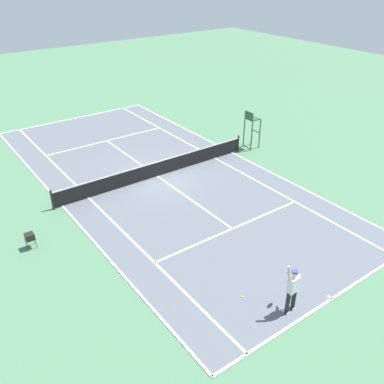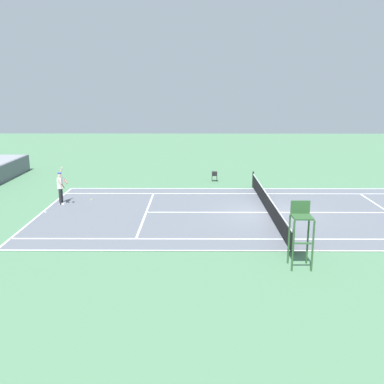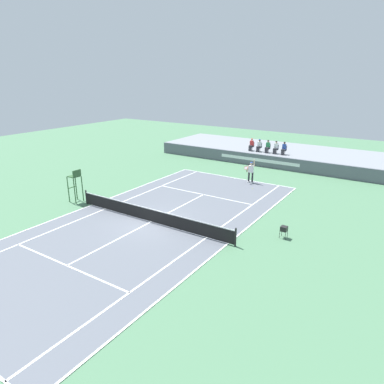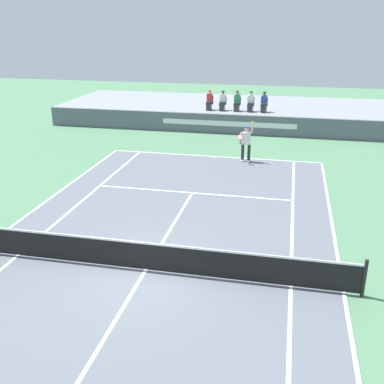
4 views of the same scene
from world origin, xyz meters
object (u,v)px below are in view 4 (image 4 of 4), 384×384
object	(u,v)px
spectator_seated_4	(264,102)
tennis_ball	(261,171)
spectator_seated_1	(223,101)
tennis_player	(246,143)
spectator_seated_2	(237,101)
spectator_seated_3	(251,102)
spectator_seated_0	(209,100)

from	to	relation	value
spectator_seated_4	tennis_ball	xyz separation A→B (m)	(0.51, -8.48, -1.81)
spectator_seated_1	tennis_player	xyz separation A→B (m)	(2.27, -7.02, -0.85)
spectator_seated_1	tennis_ball	bearing A→B (deg)	-69.54
spectator_seated_1	spectator_seated_2	xyz separation A→B (m)	(0.94, 0.00, 0.00)
spectator_seated_3	spectator_seated_2	bearing A→B (deg)	180.00
spectator_seated_1	spectator_seated_4	world-z (taller)	same
tennis_ball	spectator_seated_0	bearing A→B (deg)	115.41
spectator_seated_3	tennis_ball	world-z (taller)	spectator_seated_3
spectator_seated_1	tennis_player	size ratio (longest dim) A/B	0.61
spectator_seated_0	tennis_player	size ratio (longest dim) A/B	0.61
tennis_ball	tennis_player	bearing A→B (deg)	121.40
spectator_seated_2	tennis_player	xyz separation A→B (m)	(1.33, -7.02, -0.85)
spectator_seated_0	spectator_seated_3	world-z (taller)	same
spectator_seated_2	spectator_seated_4	xyz separation A→B (m)	(1.72, 0.00, 0.00)
spectator_seated_2	spectator_seated_4	distance (m)	1.72
spectator_seated_4	tennis_ball	distance (m)	8.69
spectator_seated_1	spectator_seated_3	xyz separation A→B (m)	(1.81, 0.00, 0.00)
spectator_seated_3	tennis_player	xyz separation A→B (m)	(0.46, -7.02, -0.85)
spectator_seated_1	spectator_seated_3	world-z (taller)	same
spectator_seated_0	spectator_seated_4	size ratio (longest dim) A/B	1.00
spectator_seated_0	spectator_seated_3	xyz separation A→B (m)	(2.67, 0.00, 0.00)
spectator_seated_3	spectator_seated_4	xyz separation A→B (m)	(0.85, 0.00, 0.00)
spectator_seated_2	spectator_seated_3	world-z (taller)	same
spectator_seated_0	spectator_seated_1	bearing A→B (deg)	0.00
spectator_seated_0	spectator_seated_1	xyz separation A→B (m)	(0.86, 0.00, 0.00)
spectator_seated_0	tennis_player	bearing A→B (deg)	-65.92
tennis_ball	spectator_seated_1	bearing A→B (deg)	110.46
spectator_seated_1	tennis_ball	distance (m)	9.23
spectator_seated_1	spectator_seated_2	distance (m)	0.94
spectator_seated_0	tennis_player	world-z (taller)	spectator_seated_0
spectator_seated_1	tennis_player	world-z (taller)	spectator_seated_1
spectator_seated_3	tennis_ball	distance (m)	8.78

